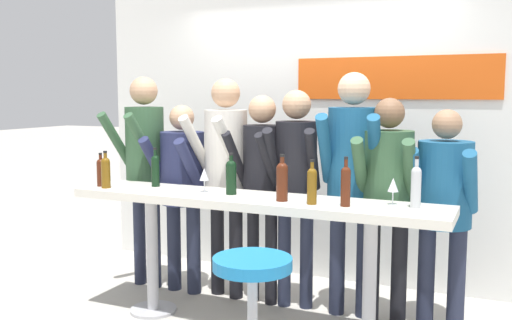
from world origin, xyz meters
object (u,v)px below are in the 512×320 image
Objects in this scene: wine_glass_1 at (204,175)px; person_left at (182,178)px; wine_bottle_1 at (282,180)px; wine_bottle_3 at (155,169)px; person_center at (262,174)px; wine_glass_0 at (393,186)px; bar_stool at (252,300)px; person_right at (352,167)px; person_center_left at (225,162)px; wine_bottle_0 at (231,175)px; wine_bottle_6 at (416,185)px; tasting_table at (252,218)px; person_center_right at (296,173)px; wine_bottle_7 at (312,184)px; person_far_right at (387,186)px; person_rightmost at (444,197)px; wine_bottle_4 at (101,171)px; wine_bottle_5 at (346,184)px; wine_bottle_2 at (106,171)px; person_far_left at (144,156)px.

person_left is at bearing 135.74° from wine_glass_1.
wine_bottle_1 is 1.13m from wine_bottle_3.
person_center reaches higher than wine_glass_0.
wine_bottle_3 is (-1.19, 0.80, 0.59)m from bar_stool.
person_right is 0.69m from wine_bottle_1.
wine_glass_1 is at bearing -70.01° from person_center_left.
wine_bottle_6 is (1.28, 0.04, 0.01)m from wine_bottle_0.
wine_bottle_6 is (1.97, -0.03, 0.01)m from wine_bottle_3.
wine_bottle_0 is 1.13m from wine_glass_0.
tasting_table is 1.15m from wine_bottle_6.
bar_stool is 0.41× the size of person_right.
person_center is 0.28m from person_center_right.
wine_glass_1 is (-0.97, -0.52, -0.05)m from person_right.
wine_bottle_7 is at bearing -106.00° from person_right.
wine_glass_0 is at bearing 0.39° from wine_bottle_3.
wine_bottle_7 is (-0.37, -0.59, 0.08)m from person_far_right.
person_far_right is at bearing 25.18° from wine_bottle_0.
person_rightmost is 2.57m from wine_bottle_4.
wine_glass_1 is at bearing 174.99° from wine_bottle_5.
person_rightmost reaches higher than wine_bottle_0.
wine_bottle_0 is 0.93× the size of wine_bottle_5.
wine_bottle_2 is at bearing -173.94° from wine_glass_0.
person_far_left is 0.41m from person_left.
person_center reaches higher than wine_bottle_5.
person_center reaches higher than bar_stool.
tasting_table is at bearing -38.38° from person_center_left.
bar_stool is 1.62m from person_center_left.
wine_glass_0 is at bearing -37.21° from person_center_right.
person_far_left is 6.26× the size of wine_bottle_7.
person_rightmost reaches higher than wine_glass_1.
person_rightmost is at bearing 48.98° from wine_bottle_5.
wine_bottle_0 is 1.68× the size of wine_glass_0.
wine_bottle_1 is at bearing 0.06° from wine_bottle_4.
wine_glass_1 is (-1.08, 0.10, -0.02)m from wine_bottle_5.
person_left is at bearing 10.50° from person_far_left.
wine_bottle_3 reaches higher than wine_bottle_4.
wine_bottle_5 is at bearing -6.47° from person_far_left.
wine_bottle_6 is at bearing 44.60° from bar_stool.
wine_bottle_7 reaches higher than bar_stool.
person_far_right is 0.52m from wine_bottle_6.
person_center_right is 5.86× the size of wine_bottle_7.
wine_bottle_3 reaches higher than tasting_table.
wine_bottle_5 reaches higher than wine_glass_0.
wine_bottle_2 is at bearing -142.31° from person_center.
person_rightmost is 5.01× the size of wine_bottle_1.
wine_bottle_7 is (-0.10, -0.64, -0.05)m from person_right.
wine_glass_1 is (0.47, -0.07, -0.01)m from wine_bottle_3.
wine_glass_0 reaches higher than tasting_table.
wine_bottle_2 is (-1.17, -0.12, 0.28)m from tasting_table.
person_right is 6.48× the size of wine_bottle_2.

